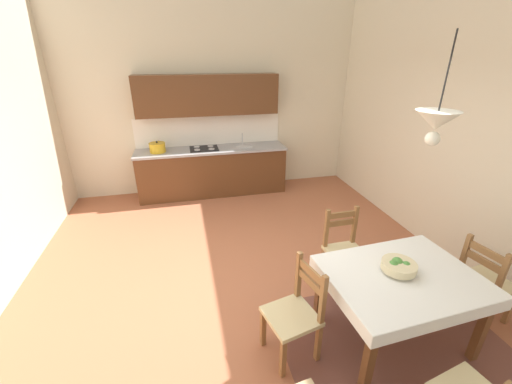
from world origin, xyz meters
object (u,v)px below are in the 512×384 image
dining_chair_window_side (484,283)px  dining_chair_tv_side (295,314)px  fruit_bowl (399,266)px  dining_chair_kitchen_side (344,251)px  pendant_lamp (436,122)px  dining_table (400,286)px  kitchen_cabinetry (211,150)px

dining_chair_window_side → dining_chair_tv_side: size_ratio=1.00×
dining_chair_window_side → dining_chair_tv_side: bearing=178.7°
dining_chair_tv_side → fruit_bowl: (0.94, -0.03, 0.37)m
dining_chair_kitchen_side → fruit_bowl: 0.89m
dining_chair_window_side → pendant_lamp: pendant_lamp is taller
dining_chair_tv_side → fruit_bowl: dining_chair_tv_side is taller
dining_chair_window_side → pendant_lamp: 1.88m
dining_table → dining_chair_kitchen_side: size_ratio=1.48×
kitchen_cabinetry → dining_chair_tv_side: size_ratio=3.00×
kitchen_cabinetry → fruit_bowl: bearing=-72.0°
fruit_bowl → pendant_lamp: pendant_lamp is taller
fruit_bowl → kitchen_cabinetry: bearing=108.0°
dining_table → dining_chair_kitchen_side: dining_chair_kitchen_side is taller
dining_chair_kitchen_side → dining_chair_tv_side: same height
kitchen_cabinetry → dining_chair_window_side: bearing=-59.4°
kitchen_cabinetry → pendant_lamp: size_ratio=3.46×
kitchen_cabinetry → dining_chair_window_side: kitchen_cabinetry is taller
kitchen_cabinetry → fruit_bowl: kitchen_cabinetry is taller
kitchen_cabinetry → dining_chair_window_side: (2.30, -3.89, -0.41)m
fruit_bowl → dining_chair_tv_side: bearing=178.3°
dining_chair_window_side → fruit_bowl: dining_chair_window_side is taller
dining_chair_window_side → dining_chair_tv_side: 1.98m
dining_table → dining_chair_tv_side: size_ratio=1.48×
dining_chair_kitchen_side → pendant_lamp: pendant_lamp is taller
dining_chair_kitchen_side → pendant_lamp: size_ratio=1.16×
dining_chair_kitchen_side → dining_chair_window_side: bearing=-37.1°
dining_chair_window_side → pendant_lamp: bearing=175.8°
dining_table → dining_chair_window_side: (1.02, 0.03, -0.18)m
dining_chair_kitchen_side → fruit_bowl: size_ratio=3.10×
dining_table → fruit_bowl: 0.19m
dining_chair_window_side → dining_table: bearing=-178.1°
kitchen_cabinetry → dining_table: kitchen_cabinetry is taller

